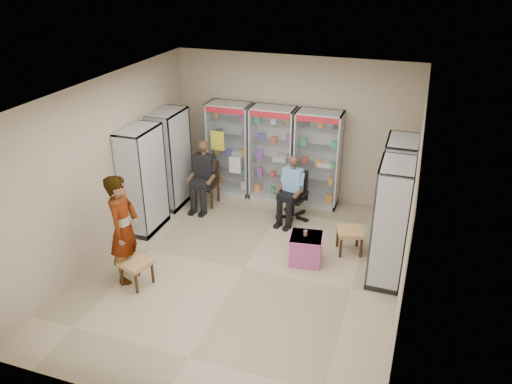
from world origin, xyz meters
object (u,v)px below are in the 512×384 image
(cabinet_back_left, at_px, (230,149))
(office_chair, at_px, (293,196))
(cabinet_back_mid, at_px, (273,154))
(standing_man, at_px, (124,229))
(cabinet_right_far, at_px, (396,194))
(cabinet_left_far, at_px, (171,159))
(pink_trunk, at_px, (306,249))
(woven_stool_b, at_px, (137,273))
(cabinet_left_near, at_px, (143,180))
(woven_stool_a, at_px, (349,241))
(cabinet_back_right, at_px, (317,160))
(wooden_chair, at_px, (207,183))
(cabinet_right_near, at_px, (390,224))
(seated_shopkeeper, at_px, (293,190))

(cabinet_back_left, relative_size, office_chair, 2.01)
(cabinet_back_mid, bearing_deg, standing_man, -110.76)
(cabinet_right_far, bearing_deg, cabinet_back_left, 72.25)
(cabinet_left_far, xyz_separation_m, pink_trunk, (3.15, -1.26, -0.75))
(pink_trunk, xyz_separation_m, woven_stool_b, (-2.39, -1.49, -0.04))
(cabinet_left_near, bearing_deg, woven_stool_b, 24.83)
(cabinet_back_mid, bearing_deg, pink_trunk, -59.91)
(office_chair, height_order, pink_trunk, office_chair)
(cabinet_back_left, distance_m, woven_stool_a, 3.40)
(cabinet_back_right, xyz_separation_m, wooden_chair, (-2.15, -0.73, -0.53))
(cabinet_right_near, relative_size, woven_stool_a, 4.52)
(pink_trunk, bearing_deg, cabinet_left_far, 158.23)
(standing_man, bearing_deg, woven_stool_b, -127.29)
(woven_stool_b, bearing_deg, cabinet_right_far, 34.53)
(cabinet_right_near, distance_m, cabinet_left_far, 4.65)
(cabinet_left_far, relative_size, wooden_chair, 2.13)
(woven_stool_a, bearing_deg, pink_trunk, -140.22)
(cabinet_right_near, bearing_deg, woven_stool_a, 48.37)
(seated_shopkeeper, bearing_deg, pink_trunk, -53.88)
(cabinet_back_left, relative_size, cabinet_right_near, 1.00)
(cabinet_left_far, relative_size, cabinet_left_near, 1.00)
(woven_stool_a, bearing_deg, cabinet_left_near, -174.19)
(seated_shopkeeper, xyz_separation_m, pink_trunk, (0.60, -1.37, -0.38))
(cabinet_back_left, relative_size, cabinet_left_near, 1.00)
(woven_stool_a, xyz_separation_m, woven_stool_b, (-3.04, -2.03, -0.01))
(woven_stool_b, bearing_deg, woven_stool_a, 33.78)
(office_chair, xyz_separation_m, pink_trunk, (0.60, -1.42, -0.25))
(standing_man, bearing_deg, office_chair, -44.17)
(cabinet_left_far, distance_m, wooden_chair, 0.89)
(cabinet_left_far, xyz_separation_m, woven_stool_b, (0.76, -2.75, -0.79))
(office_chair, xyz_separation_m, woven_stool_a, (1.26, -0.88, -0.28))
(cabinet_back_mid, bearing_deg, cabinet_back_left, 180.00)
(cabinet_left_far, height_order, office_chair, cabinet_left_far)
(cabinet_right_far, relative_size, wooden_chair, 2.13)
(cabinet_right_far, height_order, pink_trunk, cabinet_right_far)
(cabinet_left_far, relative_size, woven_stool_b, 4.67)
(cabinet_back_mid, height_order, office_chair, cabinet_back_mid)
(cabinet_right_far, xyz_separation_m, cabinet_left_near, (-4.46, -0.90, 0.00))
(woven_stool_a, bearing_deg, cabinet_back_right, 120.55)
(cabinet_right_far, bearing_deg, woven_stool_a, 127.85)
(cabinet_back_right, xyz_separation_m, pink_trunk, (0.32, -2.19, -0.75))
(standing_man, bearing_deg, cabinet_left_near, 11.04)
(cabinet_back_mid, xyz_separation_m, cabinet_left_near, (-1.88, -2.03, 0.00))
(seated_shopkeeper, xyz_separation_m, woven_stool_a, (1.26, -0.83, -0.41))
(cabinet_back_right, height_order, woven_stool_b, cabinet_back_right)
(cabinet_left_near, relative_size, seated_shopkeeper, 1.58)
(seated_shopkeeper, bearing_deg, cabinet_left_far, -165.06)
(cabinet_back_mid, relative_size, standing_man, 1.11)
(cabinet_back_left, distance_m, pink_trunk, 3.20)
(cabinet_back_right, xyz_separation_m, cabinet_left_near, (-2.83, -2.03, 0.00))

